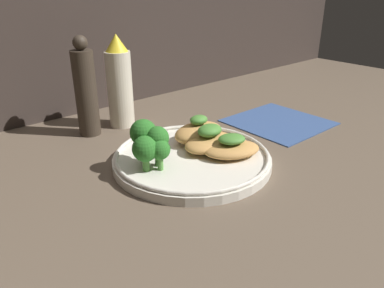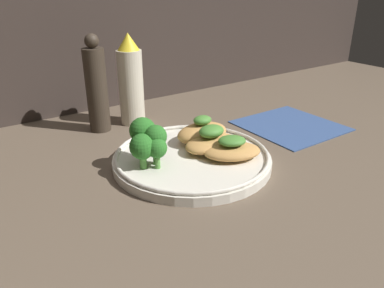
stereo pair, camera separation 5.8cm
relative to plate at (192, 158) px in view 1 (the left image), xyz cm
name	(u,v)px [view 1 (the left image)]	position (x,y,z in cm)	size (l,w,h in cm)	color
ground_plane	(192,166)	(0.00, 0.00, -1.49)	(180.00, 180.00, 1.00)	brown
plate	(192,158)	(0.00, 0.00, 0.00)	(24.71, 24.71, 2.00)	silver
grilled_meat_front	(231,148)	(4.70, -3.92, 1.72)	(10.71, 9.31, 3.49)	tan
grilled_meat_middle	(208,140)	(3.73, 0.37, 1.94)	(9.61, 6.59, 4.21)	tan
grilled_meat_back	(199,132)	(4.55, 3.54, 2.12)	(9.24, 6.26, 4.62)	tan
broccoli_bunch	(149,142)	(-6.96, 1.30, 4.38)	(5.82, 7.02, 6.79)	#569942
sauce_bottle	(119,83)	(0.67, 21.85, 7.44)	(4.82, 4.82, 17.63)	beige
pepper_grinder	(86,91)	(-6.28, 21.85, 7.33)	(3.93, 3.93, 18.02)	#382D23
napkin	(278,122)	(25.20, 2.34, -0.79)	(17.42, 17.42, 0.40)	#334C7F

